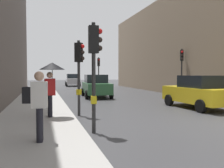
{
  "coord_description": "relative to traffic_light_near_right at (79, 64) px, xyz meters",
  "views": [
    {
      "loc": [
        -6.08,
        -7.24,
        1.89
      ],
      "look_at": [
        -1.79,
        7.77,
        1.18
      ],
      "focal_mm": 38.91,
      "sensor_mm": 36.0,
      "label": 1
    }
  ],
  "objects": [
    {
      "name": "traffic_light_far_median",
      "position": [
        4.27,
        14.96,
        0.19
      ],
      "size": [
        0.24,
        0.43,
        3.58
      ],
      "color": "#2D2D2D",
      "rests_on": "ground"
    },
    {
      "name": "car_green_estate",
      "position": [
        2.47,
        7.94,
        -1.4
      ],
      "size": [
        2.21,
        4.3,
        1.76
      ],
      "color": "#2D6038",
      "rests_on": "ground"
    },
    {
      "name": "traffic_light_near_right",
      "position": [
        0.0,
        0.0,
        0.0
      ],
      "size": [
        0.43,
        0.39,
        3.31
      ],
      "color": "#2D2D2D",
      "rests_on": "ground"
    },
    {
      "name": "traffic_light_mid_street",
      "position": [
        9.09,
        6.41,
        0.34
      ],
      "size": [
        0.34,
        0.45,
        3.81
      ],
      "color": "#2D2D2D",
      "rests_on": "ground"
    },
    {
      "name": "pedestrian_with_umbrella",
      "position": [
        -1.21,
        -0.8,
        -0.44
      ],
      "size": [
        1.0,
        1.0,
        2.14
      ],
      "color": "black",
      "rests_on": "sidewalk_kerb"
    },
    {
      "name": "traffic_light_near_left",
      "position": [
        0.0,
        -3.22,
        0.09
      ],
      "size": [
        0.43,
        0.25,
        3.44
      ],
      "color": "#2D2D2D",
      "rests_on": "ground"
    },
    {
      "name": "ground_plane",
      "position": [
        4.54,
        -3.38,
        -2.28
      ],
      "size": [
        120.0,
        120.0,
        0.0
      ],
      "primitive_type": "plane",
      "color": "#38383A"
    },
    {
      "name": "car_yellow_taxi",
      "position": [
        6.46,
        0.55,
        -1.4
      ],
      "size": [
        2.23,
        4.31,
        1.76
      ],
      "color": "yellow",
      "rests_on": "ground"
    },
    {
      "name": "pedestrian_with_black_backpack",
      "position": [
        -1.68,
        -4.28,
        -1.12
      ],
      "size": [
        0.61,
        0.36,
        1.77
      ],
      "color": "black",
      "rests_on": "sidewalk_kerb"
    },
    {
      "name": "sidewalk_kerb",
      "position": [
        -1.82,
        2.62,
        -2.2
      ],
      "size": [
        3.0,
        40.0,
        0.16
      ],
      "primitive_type": "cube",
      "color": "#A8A5A0",
      "rests_on": "ground"
    },
    {
      "name": "car_silver_hatchback",
      "position": [
        2.61,
        24.84,
        -1.4
      ],
      "size": [
        2.16,
        4.27,
        1.76
      ],
      "color": "#BCBCC1",
      "rests_on": "ground"
    }
  ]
}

